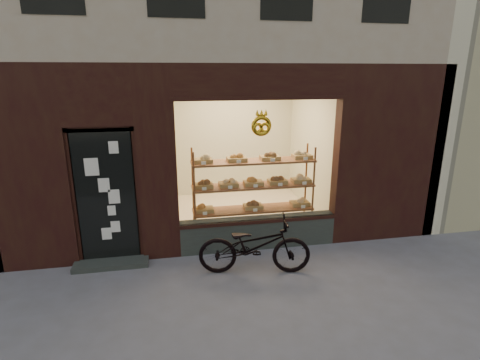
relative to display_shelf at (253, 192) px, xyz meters
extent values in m
plane|color=slate|center=(-0.45, -2.55, -0.87)|extent=(90.00, 90.00, 0.00)
cube|color=#2D3732|center=(0.00, -0.42, -0.60)|extent=(2.70, 0.25, 0.55)
cube|color=black|center=(-2.45, -0.49, 0.23)|extent=(0.90, 0.04, 2.15)
cube|color=#2D3732|center=(-2.45, -0.65, -0.83)|extent=(1.15, 0.35, 0.08)
torus|color=gold|center=(0.00, -0.53, 1.28)|extent=(0.33, 0.07, 0.33)
cube|color=brown|center=(0.00, 0.00, -0.82)|extent=(2.20, 0.45, 0.04)
cube|color=brown|center=(0.00, 0.00, -0.32)|extent=(2.20, 0.45, 0.03)
cube|color=brown|center=(0.00, 0.00, 0.13)|extent=(2.20, 0.45, 0.04)
cube|color=brown|center=(0.00, 0.00, 0.58)|extent=(2.20, 0.45, 0.04)
cylinder|color=brown|center=(-1.07, -0.19, -0.02)|extent=(0.04, 0.04, 1.70)
cylinder|color=brown|center=(1.07, -0.19, -0.02)|extent=(0.04, 0.04, 1.70)
cylinder|color=brown|center=(-1.07, 0.20, -0.02)|extent=(0.04, 0.04, 1.70)
cylinder|color=brown|center=(1.07, 0.20, -0.02)|extent=(0.04, 0.04, 1.70)
cube|color=olive|center=(-0.90, 0.00, -0.27)|extent=(0.34, 0.24, 0.07)
sphere|color=#A57334|center=(-0.90, 0.00, -0.19)|extent=(0.11, 0.11, 0.11)
cube|color=white|center=(-0.90, -0.18, -0.27)|extent=(0.07, 0.01, 0.05)
cube|color=olive|center=(0.00, 0.00, -0.27)|extent=(0.34, 0.24, 0.07)
sphere|color=brown|center=(0.00, 0.00, -0.19)|extent=(0.11, 0.11, 0.11)
cube|color=white|center=(0.00, -0.18, -0.27)|extent=(0.07, 0.01, 0.05)
cube|color=olive|center=(0.90, 0.00, -0.27)|extent=(0.34, 0.24, 0.07)
sphere|color=tan|center=(0.90, 0.00, -0.19)|extent=(0.11, 0.11, 0.11)
cube|color=white|center=(0.90, -0.18, -0.27)|extent=(0.08, 0.01, 0.05)
cube|color=olive|center=(-0.90, 0.00, 0.18)|extent=(0.34, 0.24, 0.07)
sphere|color=brown|center=(-0.90, 0.00, 0.26)|extent=(0.11, 0.11, 0.11)
cube|color=white|center=(-0.90, -0.18, 0.18)|extent=(0.07, 0.01, 0.06)
cube|color=olive|center=(-0.45, 0.00, 0.18)|extent=(0.34, 0.24, 0.07)
sphere|color=tan|center=(-0.45, 0.00, 0.26)|extent=(0.11, 0.11, 0.11)
cube|color=white|center=(-0.45, -0.18, 0.18)|extent=(0.07, 0.01, 0.06)
cube|color=olive|center=(0.00, 0.00, 0.18)|extent=(0.34, 0.24, 0.07)
sphere|color=#A57334|center=(0.00, 0.00, 0.26)|extent=(0.11, 0.11, 0.11)
cube|color=white|center=(0.00, -0.18, 0.18)|extent=(0.07, 0.01, 0.06)
cube|color=olive|center=(0.45, 0.00, 0.18)|extent=(0.34, 0.24, 0.07)
sphere|color=brown|center=(0.45, 0.00, 0.26)|extent=(0.11, 0.11, 0.11)
cube|color=white|center=(0.45, -0.18, 0.18)|extent=(0.07, 0.01, 0.06)
cube|color=olive|center=(0.90, 0.00, 0.18)|extent=(0.34, 0.24, 0.07)
sphere|color=tan|center=(0.90, 0.00, 0.26)|extent=(0.11, 0.11, 0.11)
cube|color=white|center=(0.90, -0.18, 0.18)|extent=(0.08, 0.01, 0.06)
cube|color=olive|center=(-0.90, 0.00, 0.63)|extent=(0.34, 0.24, 0.07)
sphere|color=tan|center=(-0.90, 0.00, 0.71)|extent=(0.11, 0.11, 0.11)
cube|color=white|center=(-0.90, -0.18, 0.63)|extent=(0.07, 0.01, 0.06)
cube|color=olive|center=(-0.30, 0.00, 0.63)|extent=(0.34, 0.24, 0.07)
sphere|color=#A57334|center=(-0.30, 0.00, 0.71)|extent=(0.11, 0.11, 0.11)
cube|color=white|center=(-0.30, -0.18, 0.63)|extent=(0.08, 0.01, 0.06)
cube|color=olive|center=(0.30, 0.00, 0.63)|extent=(0.34, 0.24, 0.07)
sphere|color=brown|center=(0.30, 0.00, 0.71)|extent=(0.11, 0.11, 0.11)
cube|color=white|center=(0.30, -0.18, 0.63)|extent=(0.07, 0.01, 0.06)
cube|color=olive|center=(0.90, 0.00, 0.63)|extent=(0.34, 0.24, 0.07)
sphere|color=tan|center=(0.90, 0.00, 0.71)|extent=(0.11, 0.11, 0.11)
cube|color=white|center=(0.90, -0.18, 0.63)|extent=(0.08, 0.01, 0.06)
imported|color=black|center=(-0.26, -1.26, -0.43)|extent=(1.77, 0.87, 0.89)
camera|label=1|loc=(-1.44, -6.28, 2.10)|focal=28.00mm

